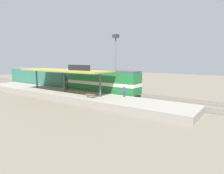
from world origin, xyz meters
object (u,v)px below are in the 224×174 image
object	(u,v)px
locomotive	(102,82)
light_mast	(116,50)
person_walking	(67,85)
person_waiting	(124,91)
passenger_carriage_single	(41,78)
platform_bench	(91,95)

from	to	relation	value
locomotive	light_mast	bearing A→B (deg)	16.81
person_walking	person_waiting	bearing A→B (deg)	-87.30
passenger_carriage_single	person_walking	bearing A→B (deg)	-104.46
light_mast	passenger_carriage_single	bearing A→B (deg)	116.50
platform_bench	passenger_carriage_single	world-z (taller)	passenger_carriage_single
person_walking	locomotive	bearing A→B (deg)	-60.45
platform_bench	locomotive	world-z (taller)	locomotive
platform_bench	locomotive	distance (m)	6.63
passenger_carriage_single	light_mast	xyz separation A→B (m)	(7.80, -15.64, 6.08)
locomotive	passenger_carriage_single	distance (m)	18.00
light_mast	person_walking	distance (m)	13.20
platform_bench	person_waiting	xyz separation A→B (m)	(3.37, -3.69, 0.51)
locomotive	passenger_carriage_single	world-z (taller)	locomotive
locomotive	passenger_carriage_single	size ratio (longest dim) A/B	0.72
locomotive	person_waiting	size ratio (longest dim) A/B	8.44
platform_bench	light_mast	world-z (taller)	light_mast
platform_bench	person_waiting	distance (m)	5.03
platform_bench	passenger_carriage_single	size ratio (longest dim) A/B	0.08
locomotive	light_mast	size ratio (longest dim) A/B	1.23
light_mast	person_walking	bearing A→B (deg)	163.42
passenger_carriage_single	person_walking	distance (m)	12.78
platform_bench	light_mast	size ratio (longest dim) A/B	0.15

